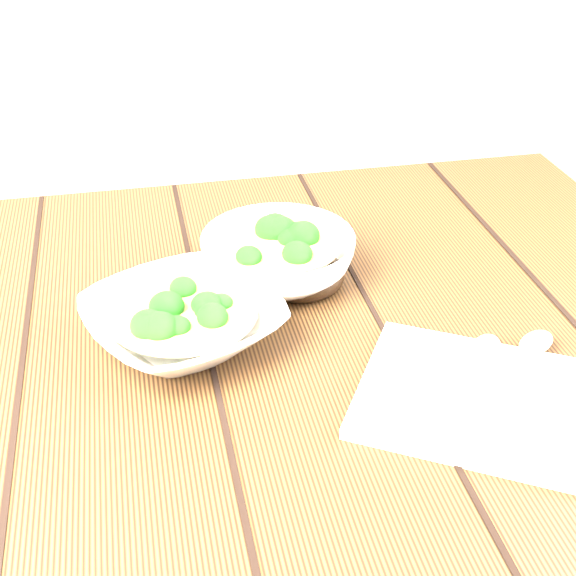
{
  "coord_description": "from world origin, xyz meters",
  "views": [
    {
      "loc": [
        -0.08,
        -0.76,
        1.28
      ],
      "look_at": [
        0.08,
        -0.01,
        0.8
      ],
      "focal_mm": 50.0,
      "sensor_mm": 36.0,
      "label": 1
    }
  ],
  "objects_px": {
    "table": "(226,406)",
    "soup_bowl_back": "(278,256)",
    "soup_bowl_front": "(183,321)",
    "trivet": "(299,274)",
    "napkin": "(477,399)"
  },
  "relations": [
    {
      "from": "soup_bowl_back",
      "to": "napkin",
      "type": "distance_m",
      "value": 0.32
    },
    {
      "from": "table",
      "to": "soup_bowl_back",
      "type": "height_order",
      "value": "soup_bowl_back"
    },
    {
      "from": "soup_bowl_back",
      "to": "napkin",
      "type": "relative_size",
      "value": 0.97
    },
    {
      "from": "trivet",
      "to": "soup_bowl_front",
      "type": "bearing_deg",
      "value": -148.07
    },
    {
      "from": "table",
      "to": "trivet",
      "type": "height_order",
      "value": "trivet"
    },
    {
      "from": "table",
      "to": "soup_bowl_front",
      "type": "bearing_deg",
      "value": -154.19
    },
    {
      "from": "soup_bowl_back",
      "to": "trivet",
      "type": "bearing_deg",
      "value": -35.44
    },
    {
      "from": "table",
      "to": "napkin",
      "type": "distance_m",
      "value": 0.33
    },
    {
      "from": "soup_bowl_front",
      "to": "soup_bowl_back",
      "type": "distance_m",
      "value": 0.17
    },
    {
      "from": "soup_bowl_front",
      "to": "soup_bowl_back",
      "type": "bearing_deg",
      "value": 40.88
    },
    {
      "from": "soup_bowl_front",
      "to": "napkin",
      "type": "relative_size",
      "value": 1.17
    },
    {
      "from": "table",
      "to": "trivet",
      "type": "relative_size",
      "value": 10.56
    },
    {
      "from": "table",
      "to": "soup_bowl_front",
      "type": "height_order",
      "value": "soup_bowl_front"
    },
    {
      "from": "soup_bowl_front",
      "to": "trivet",
      "type": "relative_size",
      "value": 2.39
    },
    {
      "from": "soup_bowl_back",
      "to": "table",
      "type": "bearing_deg",
      "value": -133.15
    }
  ]
}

